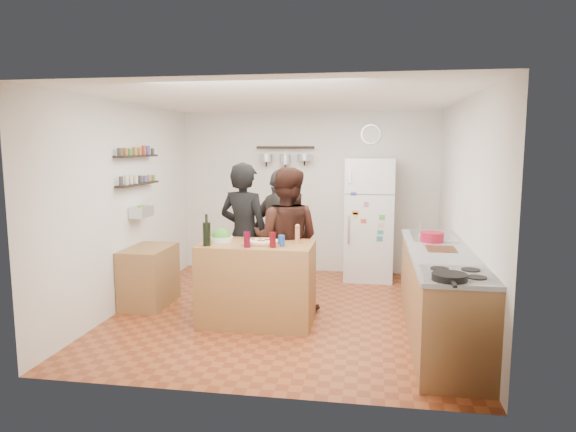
% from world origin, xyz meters
% --- Properties ---
extents(room_shell, '(4.20, 4.20, 4.20)m').
position_xyz_m(room_shell, '(0.00, 0.39, 1.25)').
color(room_shell, brown).
rests_on(room_shell, ground).
extents(prep_island, '(1.25, 0.72, 0.91)m').
position_xyz_m(prep_island, '(-0.27, -0.41, 0.46)').
color(prep_island, brown).
rests_on(prep_island, floor).
extents(pizza_board, '(0.42, 0.34, 0.02)m').
position_xyz_m(pizza_board, '(-0.19, -0.43, 0.92)').
color(pizza_board, brown).
rests_on(pizza_board, prep_island).
extents(pizza, '(0.34, 0.34, 0.02)m').
position_xyz_m(pizza, '(-0.19, -0.43, 0.94)').
color(pizza, beige).
rests_on(pizza, pizza_board).
extents(salad_bowl, '(0.27, 0.27, 0.05)m').
position_xyz_m(salad_bowl, '(-0.69, -0.36, 0.94)').
color(salad_bowl, silver).
rests_on(salad_bowl, prep_island).
extents(wine_bottle, '(0.08, 0.08, 0.25)m').
position_xyz_m(wine_bottle, '(-0.77, -0.63, 1.04)').
color(wine_bottle, black).
rests_on(wine_bottle, prep_island).
extents(wine_glass_near, '(0.07, 0.07, 0.17)m').
position_xyz_m(wine_glass_near, '(-0.32, -0.65, 0.99)').
color(wine_glass_near, '#4F0618').
rests_on(wine_glass_near, prep_island).
extents(wine_glass_far, '(0.07, 0.07, 0.16)m').
position_xyz_m(wine_glass_far, '(-0.05, -0.61, 0.99)').
color(wine_glass_far, '#59070E').
rests_on(wine_glass_far, prep_island).
extents(pepper_mill, '(0.05, 0.05, 0.17)m').
position_xyz_m(pepper_mill, '(0.18, -0.36, 1.00)').
color(pepper_mill, '#AB6D47').
rests_on(pepper_mill, prep_island).
extents(salt_canister, '(0.07, 0.07, 0.12)m').
position_xyz_m(salt_canister, '(0.03, -0.53, 0.97)').
color(salt_canister, navy).
rests_on(salt_canister, prep_island).
extents(person_left, '(0.74, 0.59, 1.78)m').
position_xyz_m(person_left, '(-0.55, 0.13, 0.89)').
color(person_left, black).
rests_on(person_left, floor).
extents(person_center, '(0.89, 0.72, 1.73)m').
position_xyz_m(person_center, '(-0.02, 0.06, 0.87)').
color(person_center, black).
rests_on(person_center, floor).
extents(person_back, '(1.05, 0.88, 1.68)m').
position_xyz_m(person_back, '(-0.19, 0.69, 0.84)').
color(person_back, '#302D2B').
rests_on(person_back, floor).
extents(counter_run, '(0.63, 2.63, 0.90)m').
position_xyz_m(counter_run, '(1.70, -0.55, 0.45)').
color(counter_run, '#9E7042').
rests_on(counter_run, floor).
extents(stove_top, '(0.60, 0.62, 0.02)m').
position_xyz_m(stove_top, '(1.70, -1.50, 0.91)').
color(stove_top, white).
rests_on(stove_top, counter_run).
extents(skillet, '(0.28, 0.28, 0.05)m').
position_xyz_m(skillet, '(1.60, -1.74, 0.95)').
color(skillet, black).
rests_on(skillet, stove_top).
extents(sink, '(0.50, 0.80, 0.03)m').
position_xyz_m(sink, '(1.70, 0.30, 0.92)').
color(sink, silver).
rests_on(sink, counter_run).
extents(cutting_board, '(0.30, 0.40, 0.02)m').
position_xyz_m(cutting_board, '(1.70, -0.47, 0.91)').
color(cutting_board, brown).
rests_on(cutting_board, counter_run).
extents(red_bowl, '(0.26, 0.26, 0.11)m').
position_xyz_m(red_bowl, '(1.65, -0.07, 0.97)').
color(red_bowl, maroon).
rests_on(red_bowl, counter_run).
extents(fridge, '(0.70, 0.68, 1.80)m').
position_xyz_m(fridge, '(0.95, 1.75, 0.90)').
color(fridge, white).
rests_on(fridge, floor).
extents(wall_clock, '(0.30, 0.03, 0.30)m').
position_xyz_m(wall_clock, '(0.95, 2.08, 2.15)').
color(wall_clock, silver).
rests_on(wall_clock, back_wall).
extents(spice_shelf_lower, '(0.12, 1.00, 0.02)m').
position_xyz_m(spice_shelf_lower, '(-1.93, 0.20, 1.50)').
color(spice_shelf_lower, black).
rests_on(spice_shelf_lower, left_wall).
extents(spice_shelf_upper, '(0.12, 1.00, 0.02)m').
position_xyz_m(spice_shelf_upper, '(-1.93, 0.20, 1.85)').
color(spice_shelf_upper, black).
rests_on(spice_shelf_upper, left_wall).
extents(produce_basket, '(0.18, 0.35, 0.14)m').
position_xyz_m(produce_basket, '(-1.90, 0.20, 1.15)').
color(produce_basket, silver).
rests_on(produce_basket, left_wall).
extents(side_table, '(0.50, 0.80, 0.73)m').
position_xyz_m(side_table, '(-1.74, 0.01, 0.36)').
color(side_table, olive).
rests_on(side_table, floor).
extents(pot_rack, '(0.90, 0.04, 0.04)m').
position_xyz_m(pot_rack, '(-0.35, 2.00, 1.95)').
color(pot_rack, black).
rests_on(pot_rack, back_wall).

